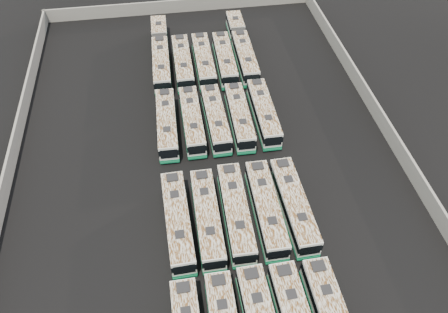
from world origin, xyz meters
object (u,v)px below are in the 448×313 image
at_px(bus_back_right, 225,59).
at_px(bus_midfront_center, 236,212).
at_px(bus_back_far_left, 161,53).
at_px(bus_midfront_far_left, 178,222).
at_px(bus_midfront_far_right, 294,205).
at_px(bus_back_left, 183,63).
at_px(bus_midback_far_left, 167,124).
at_px(bus_back_center, 204,61).
at_px(bus_midback_right, 239,117).
at_px(bus_back_far_right, 242,47).
at_px(bus_midback_center, 216,119).
at_px(bus_midback_far_right, 264,113).
at_px(bus_midback_left, 192,121).
at_px(bus_midfront_right, 266,209).
at_px(bus_midfront_left, 207,218).

bearing_deg(bus_back_right, bus_midfront_center, -95.37).
relative_size(bus_midfront_center, bus_back_far_left, 0.66).
bearing_deg(bus_midfront_center, bus_midfront_far_left, -177.27).
height_order(bus_midfront_far_right, bus_back_left, bus_midfront_far_right).
bearing_deg(bus_midback_far_left, bus_midfront_far_right, -48.84).
relative_size(bus_midback_far_left, bus_back_center, 0.98).
xyz_separation_m(bus_midfront_far_left, bus_midback_right, (8.90, 14.54, -0.06)).
relative_size(bus_midfront_center, bus_midback_right, 1.05).
bearing_deg(bus_back_right, bus_back_far_right, 45.14).
height_order(bus_midback_right, bus_back_right, bus_back_right).
bearing_deg(bus_midback_far_left, bus_midfront_far_left, -88.15).
height_order(bus_midfront_center, bus_midback_right, bus_midfront_center).
bearing_deg(bus_midfront_center, bus_back_right, 84.37).
height_order(bus_midback_far_left, bus_midback_center, bus_midback_far_left).
height_order(bus_midback_center, bus_back_far_right, bus_back_far_right).
xyz_separation_m(bus_midback_far_left, bus_midback_far_right, (12.12, 0.15, 0.01)).
xyz_separation_m(bus_midfront_far_right, bus_back_right, (-2.90, 26.82, -0.03)).
bearing_deg(bus_back_right, bus_back_center, -179.30).
distance_m(bus_midfront_center, bus_back_center, 26.81).
bearing_deg(bus_back_far_left, bus_midback_left, -77.68).
xyz_separation_m(bus_back_far_left, bus_back_left, (2.96, -3.01, 0.00)).
relative_size(bus_midfront_far_left, bus_midback_far_right, 1.02).
distance_m(bus_midfront_far_left, bus_back_left, 27.19).
bearing_deg(bus_midback_center, bus_back_right, 75.02).
distance_m(bus_midback_left, bus_midback_right, 5.90).
height_order(bus_midback_far_right, bus_back_far_right, bus_midback_far_right).
height_order(bus_midback_far_left, bus_midback_left, bus_midback_far_left).
distance_m(bus_midfront_far_right, bus_midback_left, 17.07).
distance_m(bus_midback_right, bus_back_center, 12.79).
height_order(bus_midfront_right, bus_back_right, bus_midfront_right).
relative_size(bus_midfront_far_right, bus_back_right, 1.01).
bearing_deg(bus_back_far_left, bus_back_far_right, 0.58).
relative_size(bus_midfront_far_left, bus_back_center, 1.00).
xyz_separation_m(bus_midfront_far_right, bus_back_far_left, (-11.89, 29.90, -0.02)).
distance_m(bus_back_right, bus_back_far_right, 4.20).
bearing_deg(bus_midfront_far_right, bus_back_center, 101.49).
relative_size(bus_midback_left, bus_midback_center, 1.00).
bearing_deg(bus_back_left, bus_back_far_left, 135.06).
bearing_deg(bus_midback_far_right, bus_midback_right, -175.62).
bearing_deg(bus_back_left, bus_midback_left, -89.49).
relative_size(bus_midfront_center, bus_back_center, 1.01).
bearing_deg(bus_midfront_far_right, bus_back_left, 107.38).
bearing_deg(bus_midfront_left, bus_back_right, 77.69).
bearing_deg(bus_midfront_right, bus_midfront_far_right, -0.01).
bearing_deg(bus_midback_far_right, bus_back_right, 104.36).
bearing_deg(bus_midback_center, bus_midfront_right, -78.75).
xyz_separation_m(bus_midback_left, bus_midback_right, (5.90, -0.16, -0.00)).
xyz_separation_m(bus_midfront_right, bus_midback_far_left, (-9.12, 14.43, -0.04)).
height_order(bus_midfront_far_right, bus_midback_right, bus_midfront_far_right).
xyz_separation_m(bus_midback_right, bus_back_far_left, (-8.87, 15.49, 0.04)).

